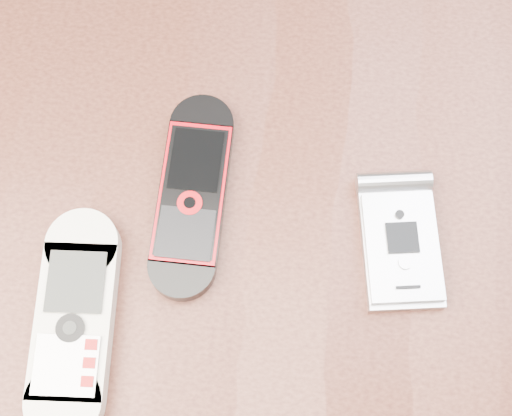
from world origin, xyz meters
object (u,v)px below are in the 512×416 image
(table, at_px, (250,253))
(nokia_black_red, at_px, (192,194))
(nokia_white, at_px, (74,321))
(motorola_razr, at_px, (401,244))

(table, distance_m, nokia_black_red, 0.12)
(table, distance_m, nokia_white, 0.17)
(table, xyz_separation_m, nokia_black_red, (-0.04, 0.01, 0.11))
(table, xyz_separation_m, nokia_white, (-0.10, -0.08, 0.11))
(table, height_order, motorola_razr, motorola_razr)
(nokia_black_red, bearing_deg, motorola_razr, -8.13)
(nokia_black_red, bearing_deg, table, -9.54)
(nokia_white, relative_size, nokia_black_red, 1.02)
(nokia_white, bearing_deg, nokia_black_red, 52.04)
(motorola_razr, bearing_deg, table, 163.64)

